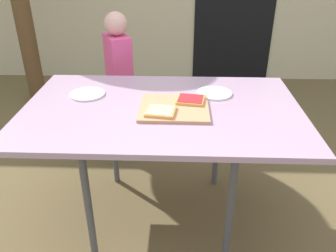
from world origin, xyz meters
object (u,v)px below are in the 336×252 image
Objects in this scene: plate_white_right at (214,93)px; dining_table at (162,116)px; pizza_slice_near_left at (160,111)px; plate_white_left at (87,94)px; pizza_slice_far_right at (190,100)px; cutting_board at (174,108)px; child_left at (120,80)px.

dining_table is at bearing -147.67° from plate_white_right.
plate_white_left is at bearing 150.09° from pizza_slice_near_left.
cutting_board is at bearing -139.87° from pizza_slice_far_right.
pizza_slice_near_left is at bearing -136.33° from pizza_slice_far_right.
cutting_board reaches higher than plate_white_left.
plate_white_left is (-0.57, 0.10, -0.02)m from pizza_slice_far_right.
pizza_slice_near_left is 0.40m from plate_white_right.
cutting_board is 0.11m from pizza_slice_far_right.
plate_white_left is at bearing -98.07° from child_left.
dining_table is at bearing -163.12° from pizza_slice_far_right.
cutting_board is 1.77× the size of plate_white_right.
dining_table is 0.45m from plate_white_left.
pizza_slice_far_right is 0.84m from child_left.
pizza_slice_far_right is at bearing -53.51° from child_left.
pizza_slice_near_left and pizza_slice_far_right have the same top height.
dining_table is 7.31× the size of plate_white_left.
plate_white_left is (-0.71, -0.04, 0.00)m from plate_white_right.
pizza_slice_near_left is at bearing -29.91° from plate_white_left.
dining_table is 1.31× the size of child_left.
dining_table is at bearing 87.66° from pizza_slice_near_left.
dining_table is 9.20× the size of pizza_slice_near_left.
plate_white_right is 1.00× the size of plate_white_left.
dining_table is 0.17m from pizza_slice_far_right.
plate_white_right is at bearing -40.06° from child_left.
plate_white_right is at bearing 44.67° from pizza_slice_far_right.
child_left reaches higher than dining_table.
pizza_slice_far_right is 0.80× the size of plate_white_left.
child_left is (-0.49, 0.66, -0.15)m from pizza_slice_far_right.
pizza_slice_near_left is 0.48m from plate_white_left.
cutting_board is 0.30m from plate_white_right.
child_left reaches higher than plate_white_right.
pizza_slice_near_left is at bearing -92.34° from dining_table.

